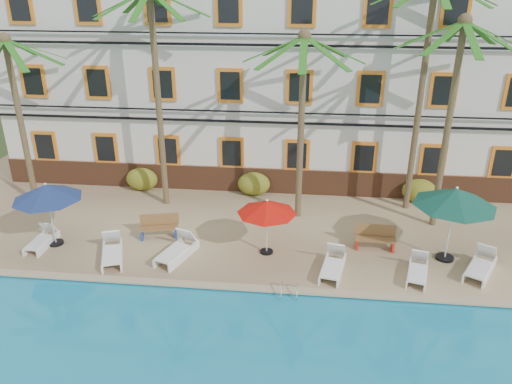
# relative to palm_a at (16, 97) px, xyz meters

# --- Properties ---
(ground) EXTENTS (100.00, 100.00, 0.00)m
(ground) POSITION_rel_palm_a_xyz_m (10.17, -4.81, -5.04)
(ground) COLOR #384C23
(ground) RESTS_ON ground
(pool_deck) EXTENTS (30.00, 12.00, 0.25)m
(pool_deck) POSITION_rel_palm_a_xyz_m (10.17, 0.19, -4.92)
(pool_deck) COLOR tan
(pool_deck) RESTS_ON ground
(pool_coping) EXTENTS (30.00, 0.35, 0.06)m
(pool_coping) POSITION_rel_palm_a_xyz_m (10.17, -5.71, -4.76)
(pool_coping) COLOR tan
(pool_coping) RESTS_ON pool_deck
(hotel_building) EXTENTS (25.40, 6.44, 10.22)m
(hotel_building) POSITION_rel_palm_a_xyz_m (10.17, 5.17, 0.33)
(hotel_building) COLOR silver
(hotel_building) RESTS_ON pool_deck
(palm_a) EXTENTS (4.61, 4.61, 7.36)m
(palm_a) POSITION_rel_palm_a_xyz_m (0.00, 0.00, 0.00)
(palm_a) COLOR brown
(palm_a) RESTS_ON pool_deck
(palm_b) EXTENTS (4.61, 4.61, 9.19)m
(palm_b) POSITION_rel_palm_a_xyz_m (5.91, 0.48, 1.04)
(palm_b) COLOR brown
(palm_b) RESTS_ON pool_deck
(palm_c) EXTENTS (4.61, 4.61, 7.64)m
(palm_c) POSITION_rel_palm_a_xyz_m (11.83, -0.15, 0.16)
(palm_c) COLOR brown
(palm_c) RESTS_ON pool_deck
(palm_d) EXTENTS (4.61, 4.61, 9.63)m
(palm_d) POSITION_rel_palm_a_xyz_m (16.55, 1.14, 1.29)
(palm_d) COLOR brown
(palm_d) RESTS_ON pool_deck
(palm_e) EXTENTS (4.61, 4.61, 8.24)m
(palm_e) POSITION_rel_palm_a_xyz_m (17.38, -0.38, 0.51)
(palm_e) COLOR brown
(palm_e) RESTS_ON pool_deck
(shrub_left) EXTENTS (1.50, 0.90, 1.10)m
(shrub_left) POSITION_rel_palm_a_xyz_m (4.40, 1.79, -4.24)
(shrub_left) COLOR #2F5A19
(shrub_left) RESTS_ON pool_deck
(shrub_mid) EXTENTS (1.50, 0.90, 1.10)m
(shrub_mid) POSITION_rel_palm_a_xyz_m (9.73, 1.79, -4.24)
(shrub_mid) COLOR #2F5A19
(shrub_mid) RESTS_ON pool_deck
(shrub_right) EXTENTS (1.50, 0.90, 1.10)m
(shrub_right) POSITION_rel_palm_a_xyz_m (17.19, 1.79, -4.24)
(shrub_right) COLOR #2F5A19
(shrub_right) RESTS_ON pool_deck
(umbrella_blue) EXTENTS (2.54, 2.54, 2.54)m
(umbrella_blue) POSITION_rel_palm_a_xyz_m (2.70, -3.57, -2.63)
(umbrella_blue) COLOR black
(umbrella_blue) RESTS_ON pool_deck
(umbrella_red) EXTENTS (2.18, 2.18, 2.18)m
(umbrella_red) POSITION_rel_palm_a_xyz_m (10.77, -3.35, -2.94)
(umbrella_red) COLOR black
(umbrella_red) RESTS_ON pool_deck
(umbrella_green) EXTENTS (2.87, 2.87, 2.86)m
(umbrella_green) POSITION_rel_palm_a_xyz_m (17.25, -3.11, -2.35)
(umbrella_green) COLOR black
(umbrella_green) RESTS_ON pool_deck
(lounger_a) EXTENTS (0.65, 1.69, 0.79)m
(lounger_a) POSITION_rel_palm_a_xyz_m (2.27, -3.75, -4.54)
(lounger_a) COLOR white
(lounger_a) RESTS_ON pool_deck
(lounger_b) EXTENTS (1.30, 2.07, 0.92)m
(lounger_b) POSITION_rel_palm_a_xyz_m (5.26, -4.38, -4.50)
(lounger_b) COLOR white
(lounger_b) RESTS_ON pool_deck
(lounger_c) EXTENTS (1.33, 2.10, 0.94)m
(lounger_c) POSITION_rel_palm_a_xyz_m (7.58, -4.01, -4.49)
(lounger_c) COLOR white
(lounger_c) RESTS_ON pool_deck
(lounger_d) EXTENTS (1.02, 1.98, 0.89)m
(lounger_d) POSITION_rel_palm_a_xyz_m (13.17, -4.41, -4.50)
(lounger_d) COLOR white
(lounger_d) RESTS_ON pool_deck
(lounger_e) EXTENTS (1.04, 1.84, 0.82)m
(lounger_e) POSITION_rel_palm_a_xyz_m (16.03, -4.40, -4.53)
(lounger_e) COLOR white
(lounger_e) RESTS_ON pool_deck
(lounger_f) EXTENTS (1.56, 2.03, 0.92)m
(lounger_f) POSITION_rel_palm_a_xyz_m (18.23, -3.94, -4.50)
(lounger_f) COLOR white
(lounger_f) RESTS_ON pool_deck
(bench_left) EXTENTS (1.57, 0.82, 0.93)m
(bench_left) POSITION_rel_palm_a_xyz_m (6.47, -2.59, -4.32)
(bench_left) COLOR olive
(bench_left) RESTS_ON pool_deck
(bench_right) EXTENTS (1.52, 0.54, 0.93)m
(bench_right) POSITION_rel_palm_a_xyz_m (14.78, -2.59, -4.32)
(bench_right) COLOR olive
(bench_right) RESTS_ON pool_deck
(pool_ladder) EXTENTS (0.54, 0.74, 0.74)m
(pool_ladder) POSITION_rel_palm_a_xyz_m (11.73, -5.81, -4.79)
(pool_ladder) COLOR silver
(pool_ladder) RESTS_ON ground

